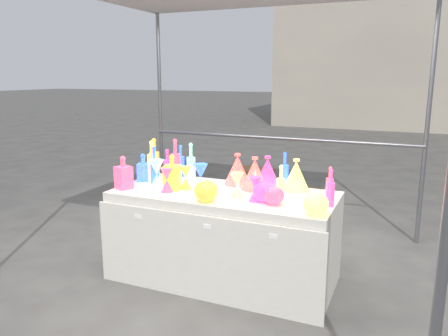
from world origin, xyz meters
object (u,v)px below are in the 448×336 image
at_px(decanter_0, 172,172).
at_px(globe_0, 206,192).
at_px(hourglass_0, 167,180).
at_px(bottle_0, 154,157).
at_px(lampshade_0, 255,173).
at_px(display_table, 224,236).
at_px(cardboard_box_closed, 255,180).

distance_m(decanter_0, globe_0, 0.46).
height_order(decanter_0, hourglass_0, decanter_0).
xyz_separation_m(bottle_0, globe_0, (0.83, -0.62, -0.10)).
bearing_deg(bottle_0, globe_0, -36.42).
relative_size(bottle_0, hourglass_0, 1.77).
bearing_deg(globe_0, decanter_0, 153.40).
xyz_separation_m(decanter_0, lampshade_0, (0.62, 0.29, -0.01)).
xyz_separation_m(display_table, lampshade_0, (0.20, 0.19, 0.51)).
xyz_separation_m(display_table, cardboard_box_closed, (-0.68, 2.73, -0.20)).
relative_size(hourglass_0, lampshade_0, 0.73).
bearing_deg(globe_0, hourglass_0, 163.00).
height_order(display_table, decanter_0, decanter_0).
distance_m(bottle_0, lampshade_0, 1.06).
relative_size(bottle_0, globe_0, 1.94).
relative_size(globe_0, lampshade_0, 0.67).
xyz_separation_m(globe_0, lampshade_0, (0.21, 0.49, 0.06)).
xyz_separation_m(decanter_0, hourglass_0, (-0.01, -0.08, -0.05)).
distance_m(bottle_0, hourglass_0, 0.65).
relative_size(display_table, lampshade_0, 6.73).
bearing_deg(cardboard_box_closed, bottle_0, -85.64).
height_order(bottle_0, hourglass_0, bottle_0).
bearing_deg(decanter_0, bottle_0, 121.92).
xyz_separation_m(bottle_0, hourglass_0, (0.42, -0.49, -0.08)).
bearing_deg(globe_0, display_table, 86.88).
xyz_separation_m(display_table, hourglass_0, (-0.43, -0.17, 0.48)).
xyz_separation_m(cardboard_box_closed, bottle_0, (-0.17, -2.41, 0.75)).
distance_m(globe_0, lampshade_0, 0.54).
distance_m(cardboard_box_closed, globe_0, 3.17).
distance_m(display_table, globe_0, 0.54).
height_order(cardboard_box_closed, decanter_0, decanter_0).
bearing_deg(lampshade_0, cardboard_box_closed, 102.18).
relative_size(display_table, globe_0, 10.11).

